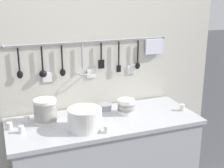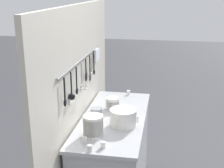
# 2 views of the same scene
# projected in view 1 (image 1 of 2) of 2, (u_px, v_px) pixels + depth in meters

# --- Properties ---
(back_wall) EXTENTS (2.20, 0.11, 1.92)m
(back_wall) POSITION_uv_depth(u_px,v_px,m) (91.00, 98.00, 2.58)
(back_wall) COLOR beige
(back_wall) RESTS_ON ground
(bowl_stack_back_corner) EXTENTS (0.16, 0.16, 0.17)m
(bowl_stack_back_corner) POSITION_uv_depth(u_px,v_px,m) (45.00, 111.00, 2.23)
(bowl_stack_back_corner) COLOR silver
(bowl_stack_back_corner) RESTS_ON counter
(bowl_stack_short_front) EXTENTS (0.13, 0.13, 0.11)m
(bowl_stack_short_front) POSITION_uv_depth(u_px,v_px,m) (126.00, 106.00, 2.40)
(bowl_stack_short_front) COLOR silver
(bowl_stack_short_front) RESTS_ON counter
(plate_stack) EXTENTS (0.23, 0.23, 0.15)m
(plate_stack) POSITION_uv_depth(u_px,v_px,m) (85.00, 119.00, 2.12)
(plate_stack) COLOR silver
(plate_stack) RESTS_ON counter
(steel_mixing_bowl) EXTENTS (0.11, 0.11, 0.04)m
(steel_mixing_bowl) POSITION_uv_depth(u_px,v_px,m) (105.00, 107.00, 2.49)
(steel_mixing_bowl) COLOR #93969E
(steel_mixing_bowl) RESTS_ON counter
(cup_back_left) EXTENTS (0.04, 0.04, 0.05)m
(cup_back_left) POSITION_uv_depth(u_px,v_px,m) (10.00, 126.00, 2.13)
(cup_back_left) COLOR silver
(cup_back_left) RESTS_ON counter
(cup_mid_row) EXTENTS (0.04, 0.04, 0.05)m
(cup_mid_row) POSITION_uv_depth(u_px,v_px,m) (21.00, 129.00, 2.08)
(cup_mid_row) COLOR silver
(cup_mid_row) RESTS_ON counter
(cup_by_caddy) EXTENTS (0.04, 0.04, 0.05)m
(cup_by_caddy) POSITION_uv_depth(u_px,v_px,m) (106.00, 129.00, 2.08)
(cup_by_caddy) COLOR silver
(cup_by_caddy) RESTS_ON counter
(cup_beside_plates) EXTENTS (0.04, 0.04, 0.05)m
(cup_beside_plates) POSITION_uv_depth(u_px,v_px,m) (182.00, 107.00, 2.47)
(cup_beside_plates) COLOR silver
(cup_beside_plates) RESTS_ON counter
(cup_front_right) EXTENTS (0.04, 0.04, 0.05)m
(cup_front_right) POSITION_uv_depth(u_px,v_px,m) (27.00, 120.00, 2.24)
(cup_front_right) COLOR silver
(cup_front_right) RESTS_ON counter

